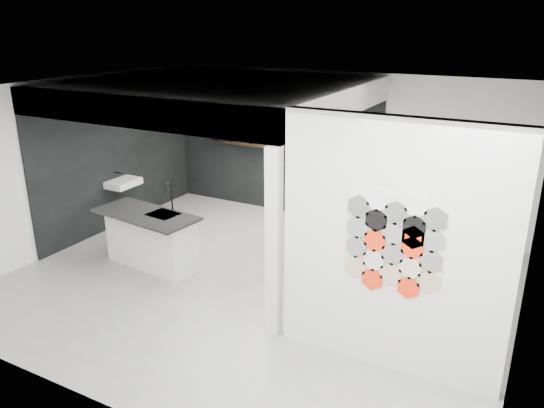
% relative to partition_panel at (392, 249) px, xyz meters
% --- Properties ---
extents(floor, '(7.00, 6.00, 0.01)m').
position_rel_partition_panel_xyz_m(floor, '(-2.23, 1.00, -1.40)').
color(floor, gray).
extents(partition_panel, '(2.45, 0.15, 2.80)m').
position_rel_partition_panel_xyz_m(partition_panel, '(0.00, 0.00, 0.00)').
color(partition_panel, silver).
rests_on(partition_panel, floor).
extents(bay_clad_back, '(4.40, 0.04, 2.35)m').
position_rel_partition_panel_xyz_m(bay_clad_back, '(-3.52, 3.97, -0.22)').
color(bay_clad_back, black).
rests_on(bay_clad_back, floor).
extents(bay_clad_left, '(0.04, 4.00, 2.35)m').
position_rel_partition_panel_xyz_m(bay_clad_left, '(-5.70, 2.00, -0.22)').
color(bay_clad_left, black).
rests_on(bay_clad_left, floor).
extents(bulkhead, '(4.40, 4.00, 0.40)m').
position_rel_partition_panel_xyz_m(bulkhead, '(-3.52, 2.00, 1.15)').
color(bulkhead, silver).
rests_on(bulkhead, corner_column).
extents(corner_column, '(0.16, 0.16, 2.35)m').
position_rel_partition_panel_xyz_m(corner_column, '(-1.41, 0.00, -0.22)').
color(corner_column, silver).
rests_on(corner_column, floor).
extents(fascia_beam, '(4.40, 0.16, 0.40)m').
position_rel_partition_panel_xyz_m(fascia_beam, '(-3.52, 0.08, 1.15)').
color(fascia_beam, silver).
rests_on(fascia_beam, corner_column).
extents(wall_basin, '(0.40, 0.60, 0.12)m').
position_rel_partition_panel_xyz_m(wall_basin, '(-5.46, 1.80, -0.55)').
color(wall_basin, silver).
rests_on(wall_basin, bay_clad_left).
extents(display_shelf, '(3.00, 0.15, 0.04)m').
position_rel_partition_panel_xyz_m(display_shelf, '(-3.43, 3.87, -0.10)').
color(display_shelf, black).
rests_on(display_shelf, bay_clad_back).
extents(kitchen_island, '(1.76, 0.94, 1.36)m').
position_rel_partition_panel_xyz_m(kitchen_island, '(-3.96, 0.74, -0.94)').
color(kitchen_island, silver).
rests_on(kitchen_island, floor).
extents(stockpot, '(0.28, 0.28, 0.20)m').
position_rel_partition_panel_xyz_m(stockpot, '(-4.69, 3.87, 0.02)').
color(stockpot, black).
rests_on(stockpot, display_shelf).
extents(kettle, '(0.27, 0.27, 0.17)m').
position_rel_partition_panel_xyz_m(kettle, '(-2.46, 3.87, 0.01)').
color(kettle, black).
rests_on(kettle, display_shelf).
extents(glass_bowl, '(0.16, 0.16, 0.10)m').
position_rel_partition_panel_xyz_m(glass_bowl, '(-2.08, 3.87, -0.03)').
color(glass_bowl, gray).
rests_on(glass_bowl, display_shelf).
extents(glass_vase, '(0.13, 0.13, 0.15)m').
position_rel_partition_panel_xyz_m(glass_vase, '(-2.08, 3.87, -0.00)').
color(glass_vase, gray).
rests_on(glass_vase, display_shelf).
extents(bottle_dark, '(0.07, 0.07, 0.17)m').
position_rel_partition_panel_xyz_m(bottle_dark, '(-3.97, 3.87, 0.00)').
color(bottle_dark, black).
rests_on(bottle_dark, display_shelf).
extents(utensil_cup, '(0.10, 0.10, 0.10)m').
position_rel_partition_panel_xyz_m(utensil_cup, '(-4.42, 3.87, -0.03)').
color(utensil_cup, black).
rests_on(utensil_cup, display_shelf).
extents(hex_tile_cluster, '(1.04, 0.02, 1.16)m').
position_rel_partition_panel_xyz_m(hex_tile_cluster, '(0.03, -0.09, 0.10)').
color(hex_tile_cluster, tan).
rests_on(hex_tile_cluster, partition_panel).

